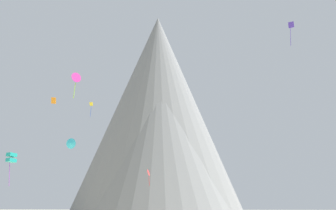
{
  "coord_description": "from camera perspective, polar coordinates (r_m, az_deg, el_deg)",
  "views": [
    {
      "loc": [
        8.55,
        -33.75,
        3.48
      ],
      "look_at": [
        3.28,
        30.62,
        18.42
      ],
      "focal_mm": 45.48,
      "sensor_mm": 36.0,
      "label": 1
    }
  ],
  "objects": [
    {
      "name": "kite_red_low",
      "position": [
        85.34,
        -2.7,
        -9.1
      ],
      "size": [
        0.78,
        1.46,
        3.21
      ],
      "rotation": [
        0.0,
        0.0,
        4.61
      ],
      "color": "red"
    },
    {
      "name": "rock_massif",
      "position": [
        126.36,
        -1.6,
        -2.72
      ],
      "size": [
        66.67,
        66.67,
        61.35
      ],
      "color": "slate",
      "rests_on": "ground_plane"
    },
    {
      "name": "kite_cyan_mid",
      "position": [
        79.07,
        -12.92,
        -5.05
      ],
      "size": [
        1.93,
        0.76,
        1.9
      ],
      "rotation": [
        0.0,
        0.0,
        6.1
      ],
      "color": "#33BCDB"
    },
    {
      "name": "kite_indigo_high",
      "position": [
        84.13,
        16.16,
        9.92
      ],
      "size": [
        1.03,
        0.52,
        4.91
      ],
      "rotation": [
        0.0,
        0.0,
        5.16
      ],
      "color": "#5138B2"
    },
    {
      "name": "kite_teal_low",
      "position": [
        78.04,
        -20.25,
        -6.66
      ],
      "size": [
        1.91,
        1.93,
        5.65
      ],
      "rotation": [
        0.0,
        0.0,
        5.68
      ],
      "color": "teal"
    },
    {
      "name": "kite_orange_mid",
      "position": [
        76.92,
        -15.09,
        0.58
      ],
      "size": [
        1.06,
        0.82,
        1.26
      ],
      "rotation": [
        0.0,
        0.0,
        1.92
      ],
      "color": "orange"
    },
    {
      "name": "kite_magenta_mid",
      "position": [
        59.11,
        -12.25,
        3.55
      ],
      "size": [
        1.37,
        1.27,
        3.59
      ],
      "rotation": [
        0.0,
        0.0,
        3.85
      ],
      "color": "#D1339E"
    },
    {
      "name": "kite_yellow_mid",
      "position": [
        98.48,
        -10.27,
        -0.09
      ],
      "size": [
        0.99,
        0.95,
        3.46
      ],
      "rotation": [
        0.0,
        0.0,
        4.88
      ],
      "color": "yellow"
    }
  ]
}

